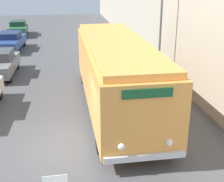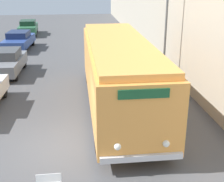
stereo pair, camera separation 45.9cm
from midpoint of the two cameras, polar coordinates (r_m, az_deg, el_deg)
name	(u,v)px [view 2 (the right image)]	position (r m, az deg, el deg)	size (l,w,h in m)	color
ground_plane	(57,148)	(11.43, -8.81, -10.20)	(80.00, 80.00, 0.00)	#4C4C4F
vintage_bus	(119,71)	(13.88, 2.17, 3.65)	(2.70, 10.39, 3.14)	black
parked_car_mid	(6,62)	(20.17, -18.24, 5.06)	(2.03, 4.23, 1.52)	black
parked_car_far	(19,40)	(26.84, -16.21, 8.91)	(2.22, 4.53, 1.46)	black
parked_car_distant	(28,27)	(33.35, -14.69, 11.19)	(1.93, 4.18, 1.45)	black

